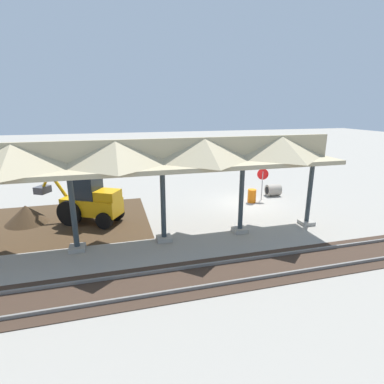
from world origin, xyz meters
TOP-DOWN VIEW (x-y plane):
  - ground_plane at (0.00, 0.00)m, footprint 120.00×120.00m
  - dirt_work_zone at (11.55, 0.48)m, footprint 9.57×7.00m
  - platform_canopy at (10.31, 4.30)m, footprint 25.02×3.20m
  - rail_tracks at (0.00, 7.92)m, footprint 60.00×2.58m
  - stop_sign at (-1.34, -0.45)m, footprint 0.71×0.33m
  - backhoe at (9.89, 0.86)m, footprint 4.91×3.50m
  - dirt_mound at (13.33, 0.04)m, footprint 4.56×4.56m
  - concrete_pipe at (-2.65, -1.17)m, footprint 1.00×0.86m
  - traffic_barrel at (-0.43, -0.10)m, footprint 0.56×0.56m

SIDE VIEW (x-z plane):
  - ground_plane at x=0.00m, z-range 0.00..0.00m
  - dirt_mound at x=13.33m, z-range -1.01..1.01m
  - dirt_work_zone at x=11.55m, z-range 0.00..0.01m
  - rail_tracks at x=0.00m, z-range -0.05..0.10m
  - concrete_pipe at x=-2.65m, z-range 0.00..0.83m
  - traffic_barrel at x=-0.43m, z-range 0.00..0.90m
  - backhoe at x=9.89m, z-range -0.14..2.68m
  - stop_sign at x=-1.34m, z-range 0.48..2.68m
  - platform_canopy at x=10.31m, z-range 1.73..6.63m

